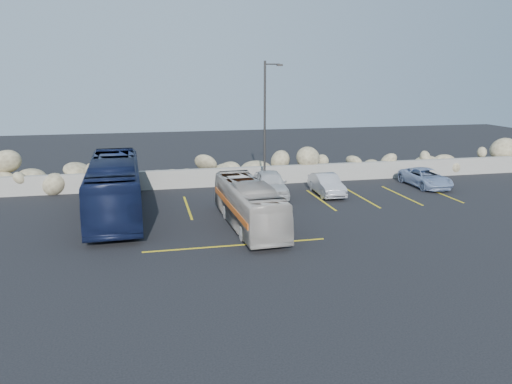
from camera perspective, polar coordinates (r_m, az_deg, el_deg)
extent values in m
plane|color=black|center=(21.74, 0.44, -6.10)|extent=(90.00, 90.00, 0.00)
cube|color=gray|center=(32.98, -4.27, 1.70)|extent=(60.00, 0.40, 1.20)
cube|color=gold|center=(28.00, -7.81, -1.74)|extent=(0.12, 5.00, 0.01)
cube|color=gold|center=(28.84, 2.33, -1.18)|extent=(0.12, 5.00, 0.01)
cube|color=gold|center=(29.64, 7.38, -0.89)|extent=(0.12, 5.00, 0.01)
cube|color=gold|center=(30.61, 11.97, -0.61)|extent=(0.12, 5.00, 0.01)
cube|color=gold|center=(31.76, 16.24, -0.36)|extent=(0.12, 5.00, 0.01)
cube|color=gold|center=(33.08, 20.20, -0.11)|extent=(0.12, 5.00, 0.01)
cube|color=gold|center=(21.73, -2.27, -6.10)|extent=(8.00, 0.12, 0.01)
cylinder|color=#322F2C|center=(30.49, 1.00, 7.25)|extent=(0.14, 0.14, 8.00)
cylinder|color=#322F2C|center=(30.44, 1.88, 14.40)|extent=(0.90, 0.08, 0.08)
cube|color=#322F2C|center=(30.55, 2.73, 14.29)|extent=(0.35, 0.18, 0.12)
imported|color=#BAB2A7|center=(24.07, -0.84, -1.41)|extent=(2.21, 8.02, 2.21)
imported|color=#101736|center=(26.97, -15.87, 0.54)|extent=(2.81, 10.81, 2.99)
imported|color=silver|center=(30.20, 1.63, 0.97)|extent=(2.22, 4.64, 1.53)
imported|color=#B1B0B6|center=(30.87, 8.07, 0.85)|extent=(1.45, 3.87, 1.26)
imported|color=#889BC0|center=(34.60, 18.81, 1.56)|extent=(2.02, 4.30, 1.19)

